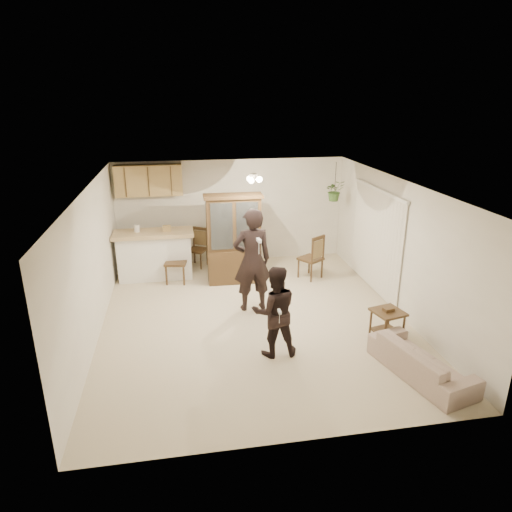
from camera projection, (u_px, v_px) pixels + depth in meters
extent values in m
plane|color=beige|center=(254.00, 318.00, 8.52)|extent=(6.50, 6.50, 0.00)
cube|color=white|center=(254.00, 185.00, 7.67)|extent=(5.50, 6.50, 0.02)
cube|color=silver|center=(232.00, 211.00, 11.11)|extent=(5.50, 0.02, 2.50)
cube|color=silver|center=(302.00, 351.00, 5.08)|extent=(5.50, 0.02, 2.50)
cube|color=silver|center=(92.00, 265.00, 7.65)|extent=(0.02, 6.50, 2.50)
cube|color=silver|center=(398.00, 247.00, 8.54)|extent=(0.02, 6.50, 2.50)
cube|color=white|center=(155.00, 257.00, 10.23)|extent=(1.60, 0.55, 1.00)
cube|color=tan|center=(153.00, 233.00, 10.04)|extent=(1.75, 0.70, 0.08)
cube|color=olive|center=(149.00, 180.00, 10.35)|extent=(1.50, 0.34, 0.70)
imported|color=#2C5020|center=(335.00, 191.00, 10.49)|extent=(0.43, 0.37, 0.48)
cylinder|color=black|center=(336.00, 176.00, 10.38)|extent=(0.01, 0.01, 0.65)
imported|color=beige|center=(422.00, 354.00, 6.67)|extent=(1.17, 2.00, 0.73)
imported|color=black|center=(252.00, 265.00, 8.61)|extent=(0.69, 0.49, 1.80)
imported|color=black|center=(275.00, 316.00, 7.14)|extent=(0.66, 0.52, 1.35)
cube|color=#3C2815|center=(234.00, 265.00, 10.07)|extent=(1.15, 0.48, 0.76)
cube|color=#3C2815|center=(233.00, 223.00, 9.75)|extent=(1.15, 0.42, 1.15)
cube|color=silver|center=(233.00, 223.00, 9.75)|extent=(0.99, 0.03, 1.00)
cube|color=#3C2815|center=(233.00, 196.00, 9.55)|extent=(1.25, 0.50, 0.06)
cube|color=#3C2815|center=(388.00, 312.00, 7.63)|extent=(0.58, 0.58, 0.04)
cube|color=#3C2815|center=(386.00, 331.00, 7.75)|extent=(0.48, 0.48, 0.03)
cube|color=#3C2815|center=(389.00, 309.00, 7.62)|extent=(0.19, 0.15, 0.06)
cube|color=#3C2815|center=(176.00, 262.00, 10.01)|extent=(0.53, 0.53, 0.05)
cube|color=olive|center=(175.00, 250.00, 9.91)|extent=(0.34, 0.10, 0.40)
cube|color=#3C2815|center=(174.00, 239.00, 9.83)|extent=(0.42, 0.11, 0.08)
cube|color=#3C2815|center=(197.00, 250.00, 10.95)|extent=(0.57, 0.57, 0.04)
cube|color=olive|center=(197.00, 240.00, 10.86)|extent=(0.28, 0.18, 0.36)
cube|color=#3C2815|center=(196.00, 231.00, 10.78)|extent=(0.35, 0.22, 0.07)
cube|color=#3C2815|center=(311.00, 259.00, 10.25)|extent=(0.63, 0.63, 0.05)
cube|color=olive|center=(311.00, 247.00, 10.15)|extent=(0.30, 0.22, 0.39)
cube|color=#3C2815|center=(312.00, 236.00, 10.07)|extent=(0.37, 0.26, 0.08)
cube|color=white|center=(259.00, 240.00, 7.97)|extent=(0.07, 0.18, 0.05)
cube|color=white|center=(280.00, 312.00, 6.73)|extent=(0.04, 0.13, 0.04)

